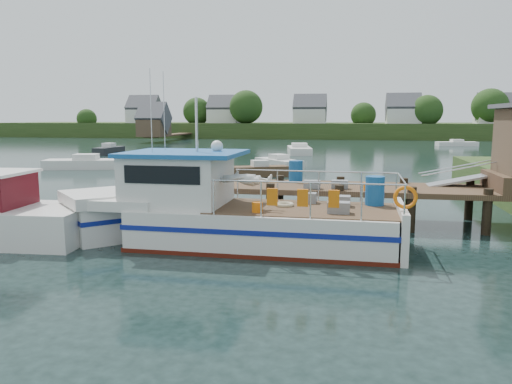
% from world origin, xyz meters
% --- Properties ---
extents(ground_plane, '(160.00, 160.00, 0.00)m').
position_xyz_m(ground_plane, '(0.00, 0.00, 0.00)').
color(ground_plane, black).
extents(far_shore, '(140.00, 42.55, 9.22)m').
position_xyz_m(far_shore, '(0.01, 82.37, 2.10)').
color(far_shore, '#30461D').
rests_on(far_shore, ground).
extents(dock, '(16.60, 3.00, 4.78)m').
position_xyz_m(dock, '(6.51, 0.01, 2.24)').
color(dock, '#4C3724').
rests_on(dock, ground).
extents(lobster_boat, '(11.53, 3.52, 5.49)m').
position_xyz_m(lobster_boat, '(-1.64, -4.12, 1.00)').
color(lobster_boat, silver).
rests_on(lobster_boat, ground).
extents(moored_rowboat, '(4.02, 2.76, 1.11)m').
position_xyz_m(moored_rowboat, '(-3.63, 14.17, 0.41)').
color(moored_rowboat, '#4C3724').
rests_on(moored_rowboat, ground).
extents(moored_far, '(5.75, 2.70, 0.94)m').
position_xyz_m(moored_far, '(17.38, 55.41, 0.35)').
color(moored_far, silver).
rests_on(moored_far, ground).
extents(moored_a, '(6.62, 3.67, 1.16)m').
position_xyz_m(moored_a, '(-17.91, 16.76, 0.43)').
color(moored_a, silver).
rests_on(moored_a, ground).
extents(moored_b, '(4.39, 4.82, 1.08)m').
position_xyz_m(moored_b, '(-3.18, 20.37, 0.40)').
color(moored_b, silver).
rests_on(moored_b, ground).
extents(moored_d, '(3.44, 7.20, 1.17)m').
position_xyz_m(moored_d, '(-3.06, 36.36, 0.44)').
color(moored_d, silver).
rests_on(moored_d, ground).
extents(moored_e, '(1.76, 4.51, 1.22)m').
position_xyz_m(moored_e, '(-23.53, 31.74, 0.45)').
color(moored_e, black).
rests_on(moored_e, ground).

